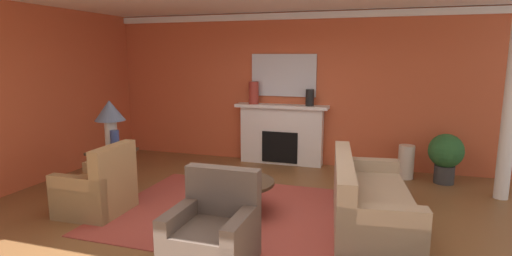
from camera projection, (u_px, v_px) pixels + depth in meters
name	position (u px, v px, depth m)	size (l,w,h in m)	color
ground_plane	(248.00, 215.00, 5.37)	(9.73, 9.73, 0.00)	brown
wall_fireplace	(296.00, 89.00, 7.85)	(8.08, 0.12, 2.90)	#C65633
wall_window	(31.00, 96.00, 6.54)	(0.12, 6.31, 2.90)	#C65633
crown_moulding	(296.00, 16.00, 7.53)	(8.08, 0.08, 0.12)	white
area_rug	(237.00, 212.00, 5.47)	(3.41, 2.65, 0.01)	#993D33
fireplace	(281.00, 136.00, 7.88)	(1.80, 0.35, 1.16)	white
mantel_mirror	(284.00, 75.00, 7.78)	(1.27, 0.04, 0.81)	silver
sofa	(368.00, 203.00, 5.00)	(1.16, 2.20, 0.85)	tan
armchair_near_window	(98.00, 191.00, 5.41)	(0.81, 0.81, 0.95)	#9E7A4C
armchair_facing_fireplace	(213.00, 236.00, 4.05)	(0.80, 0.80, 0.95)	brown
coffee_table	(237.00, 189.00, 5.41)	(1.00, 1.00, 0.45)	#3D2D1E
side_table	(113.00, 170.00, 6.10)	(0.56, 0.56, 0.70)	#3D2D1E
table_lamp	(110.00, 115.00, 5.95)	(0.44, 0.44, 0.75)	beige
vase_tall_corner	(406.00, 162.00, 6.96)	(0.27, 0.27, 0.58)	beige
vase_mantel_right	(310.00, 98.00, 7.53)	(0.16, 0.16, 0.31)	black
vase_mantel_left	(254.00, 93.00, 7.85)	(0.19, 0.19, 0.43)	#9E3328
vase_on_side_table	(115.00, 142.00, 5.86)	(0.13, 0.13, 0.33)	navy
book_red_cover	(244.00, 181.00, 5.28)	(0.24, 0.17, 0.05)	maroon
book_art_folio	(226.00, 174.00, 5.48)	(0.22, 0.16, 0.03)	maroon
book_small_novel	(231.00, 171.00, 5.46)	(0.19, 0.20, 0.05)	tan
potted_plant	(446.00, 154.00, 6.65)	(0.56, 0.56, 0.83)	#333333
column_white	(511.00, 101.00, 5.77)	(0.20, 0.20, 2.90)	white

